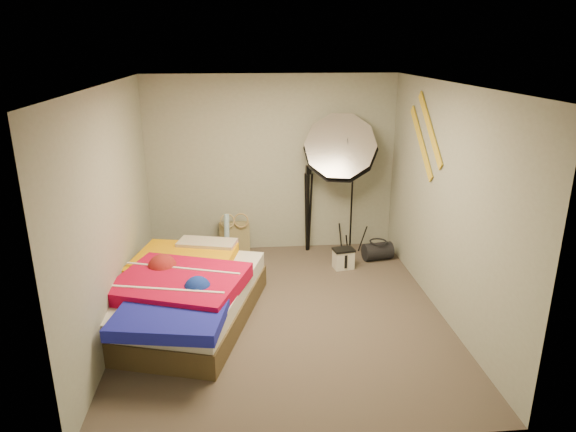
{
  "coord_description": "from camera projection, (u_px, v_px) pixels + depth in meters",
  "views": [
    {
      "loc": [
        -0.43,
        -5.09,
        2.87
      ],
      "look_at": [
        0.1,
        0.6,
        0.95
      ],
      "focal_mm": 32.0,
      "sensor_mm": 36.0,
      "label": 1
    }
  ],
  "objects": [
    {
      "name": "bed",
      "position": [
        182.0,
        295.0,
        5.54
      ],
      "size": [
        1.9,
        2.41,
        0.59
      ],
      "color": "#4F3F26",
      "rests_on": "floor"
    },
    {
      "name": "wall_front",
      "position": [
        309.0,
        296.0,
        3.47
      ],
      "size": [
        3.5,
        0.0,
        3.5
      ],
      "primitive_type": "plane",
      "rotation": [
        -1.57,
        0.0,
        0.0
      ],
      "color": "gray",
      "rests_on": "floor"
    },
    {
      "name": "ceiling",
      "position": [
        283.0,
        84.0,
        4.96
      ],
      "size": [
        4.0,
        4.0,
        0.0
      ],
      "primitive_type": "plane",
      "rotation": [
        3.14,
        0.0,
        0.0
      ],
      "color": "silver",
      "rests_on": "wall_back"
    },
    {
      "name": "wall_stripe_lower",
      "position": [
        421.0,
        142.0,
        6.15
      ],
      "size": [
        0.02,
        0.91,
        0.78
      ],
      "primitive_type": "cube",
      "rotation": [
        0.7,
        0.0,
        0.0
      ],
      "color": "gold",
      "rests_on": "wall_right"
    },
    {
      "name": "wall_left",
      "position": [
        112.0,
        212.0,
        5.21
      ],
      "size": [
        0.0,
        4.0,
        4.0
      ],
      "primitive_type": "plane",
      "rotation": [
        1.57,
        0.0,
        1.57
      ],
      "color": "gray",
      "rests_on": "floor"
    },
    {
      "name": "camera_tripod",
      "position": [
        308.0,
        203.0,
        7.3
      ],
      "size": [
        0.08,
        0.08,
        1.26
      ],
      "color": "black",
      "rests_on": "floor"
    },
    {
      "name": "wall_right",
      "position": [
        446.0,
        203.0,
        5.51
      ],
      "size": [
        0.0,
        4.0,
        4.0
      ],
      "primitive_type": "plane",
      "rotation": [
        1.57,
        0.0,
        -1.57
      ],
      "color": "gray",
      "rests_on": "floor"
    },
    {
      "name": "tote_bag",
      "position": [
        235.0,
        237.0,
        7.43
      ],
      "size": [
        0.44,
        0.2,
        0.45
      ],
      "primitive_type": "cube",
      "rotation": [
        -0.14,
        0.0,
        0.04
      ],
      "color": "#9C8E5E",
      "rests_on": "floor"
    },
    {
      "name": "photo_umbrella",
      "position": [
        341.0,
        150.0,
        6.94
      ],
      "size": [
        1.33,
        1.05,
        2.11
      ],
      "color": "black",
      "rests_on": "floor"
    },
    {
      "name": "wall_back",
      "position": [
        272.0,
        165.0,
        7.25
      ],
      "size": [
        3.5,
        0.0,
        3.5
      ],
      "primitive_type": "plane",
      "rotation": [
        1.57,
        0.0,
        0.0
      ],
      "color": "gray",
      "rests_on": "floor"
    },
    {
      "name": "wrapping_roll",
      "position": [
        227.0,
        237.0,
        7.14
      ],
      "size": [
        0.09,
        0.19,
        0.64
      ],
      "primitive_type": "cylinder",
      "rotation": [
        -0.17,
        0.0,
        -0.11
      ],
      "color": "#519CBD",
      "rests_on": "floor"
    },
    {
      "name": "duffel_bag",
      "position": [
        378.0,
        251.0,
        7.16
      ],
      "size": [
        0.44,
        0.31,
        0.24
      ],
      "primitive_type": "cylinder",
      "rotation": [
        0.0,
        1.57,
        0.17
      ],
      "color": "black",
      "rests_on": "floor"
    },
    {
      "name": "wall_stripe_upper",
      "position": [
        430.0,
        129.0,
        5.85
      ],
      "size": [
        0.02,
        0.91,
        0.78
      ],
      "primitive_type": "cube",
      "rotation": [
        0.7,
        0.0,
        0.0
      ],
      "color": "gold",
      "rests_on": "wall_right"
    },
    {
      "name": "camera_case",
      "position": [
        343.0,
        259.0,
        6.88
      ],
      "size": [
        0.28,
        0.22,
        0.26
      ],
      "primitive_type": "cube",
      "rotation": [
        0.0,
        0.0,
        0.17
      ],
      "color": "beige",
      "rests_on": "floor"
    },
    {
      "name": "floor",
      "position": [
        284.0,
        313.0,
        5.76
      ],
      "size": [
        4.0,
        4.0,
        0.0
      ],
      "primitive_type": "plane",
      "color": "#4E433B",
      "rests_on": "ground"
    }
  ]
}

